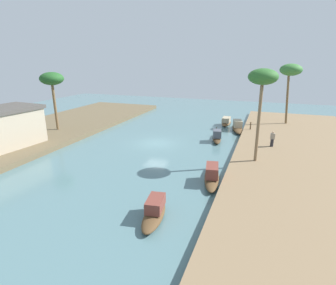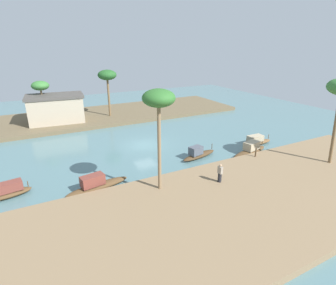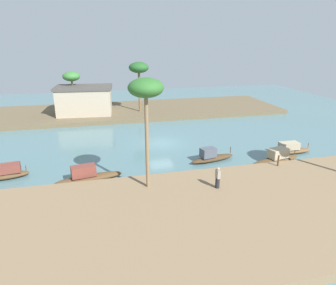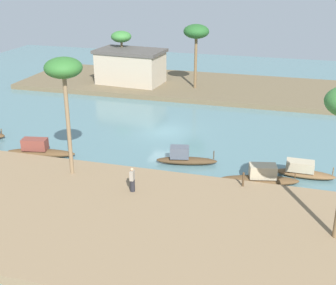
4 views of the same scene
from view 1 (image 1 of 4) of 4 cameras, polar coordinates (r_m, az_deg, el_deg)
name	(u,v)px [view 1 (image 1 of 4)]	position (r m, az deg, el deg)	size (l,w,h in m)	color
river_water	(156,143)	(30.71, -2.49, -0.17)	(72.80, 72.80, 0.00)	slate
riverbank_left	(304,157)	(28.73, 26.59, -2.71)	(42.61, 12.69, 0.52)	#846B4C
riverbank_right	(49,130)	(38.83, -23.57, 2.47)	(42.61, 12.69, 0.52)	brown
sampan_open_hull	(154,212)	(16.61, -2.85, -14.21)	(3.77, 1.65, 1.21)	brown
sampan_upstream_small	(217,137)	(32.05, 10.15, 1.20)	(4.56, 1.86, 1.36)	#47331E
sampan_with_tall_canopy	(238,127)	(37.22, 14.30, 3.14)	(5.51, 2.37, 1.38)	brown
sampan_near_left_bank	(212,175)	(21.53, 9.13, -6.70)	(5.45, 2.03, 1.40)	brown
sampan_downstream_large	(226,122)	(40.13, 12.08, 4.24)	(4.01, 1.16, 1.16)	brown
person_on_near_bank	(272,139)	(29.65, 20.93, 0.61)	(0.34, 0.44, 1.59)	#232328
mooring_post	(251,126)	(36.08, 16.84, 3.35)	(0.14, 0.14, 0.95)	#4C3823
palm_tree_left_near	(263,80)	(23.81, 19.18, 12.29)	(2.38, 2.38, 7.85)	#7F6647
palm_tree_left_far	(291,71)	(40.53, 24.25, 13.44)	(2.84, 2.84, 7.98)	brown
palm_tree_right_tall	(52,80)	(36.55, -23.08, 11.92)	(2.81, 2.81, 7.07)	brown
riverside_building	(0,128)	(31.92, -31.68, 2.60)	(8.13, 5.40, 3.94)	tan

